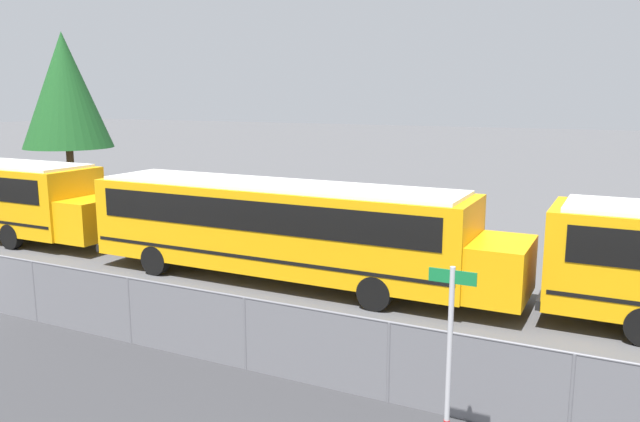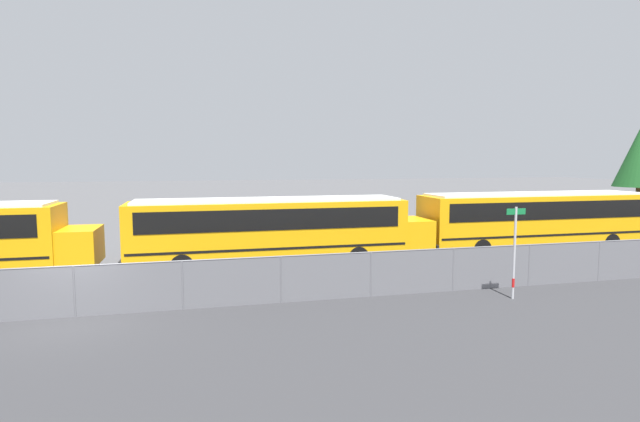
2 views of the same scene
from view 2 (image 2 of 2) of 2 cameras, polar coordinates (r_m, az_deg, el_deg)
The scene contains 5 objects.
ground_plane at distance 16.71m, azimuth -26.14°, elevation -10.82°, with size 200.00×200.00×0.00m, color #4C4C4F.
fence at distance 16.51m, azimuth -26.26°, elevation -8.17°, with size 122.97×0.07×1.56m.
school_bus_4 at distance 21.75m, azimuth -5.04°, elevation -1.73°, with size 13.32×2.60×2.97m.
school_bus_5 at distance 27.72m, azimuth 23.73°, elevation -0.57°, with size 13.32×2.60×2.97m.
street_sign at distance 17.75m, azimuth 21.34°, elevation -4.25°, with size 0.70×0.09×3.09m.
Camera 2 is at (3.59, -15.66, 4.62)m, focal length 28.00 mm.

